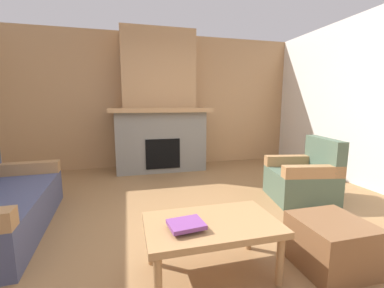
% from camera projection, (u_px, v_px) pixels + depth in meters
% --- Properties ---
extents(ground, '(9.00, 9.00, 0.00)m').
position_uv_depth(ground, '(194.00, 231.00, 2.61)').
color(ground, olive).
extents(wall_back_wood_panel, '(6.00, 0.12, 2.70)m').
position_uv_depth(wall_back_wood_panel, '(157.00, 102.00, 5.26)').
color(wall_back_wood_panel, tan).
rests_on(wall_back_wood_panel, ground).
extents(fireplace, '(1.90, 0.82, 2.70)m').
position_uv_depth(fireplace, '(159.00, 111.00, 4.93)').
color(fireplace, gray).
rests_on(fireplace, ground).
extents(armchair, '(0.89, 0.89, 0.85)m').
position_uv_depth(armchair, '(303.00, 178.00, 3.44)').
color(armchair, '#4C604C').
rests_on(armchair, ground).
extents(coffee_table, '(1.00, 0.60, 0.43)m').
position_uv_depth(coffee_table, '(212.00, 228.00, 1.90)').
color(coffee_table, '#A87A4C').
rests_on(coffee_table, ground).
extents(ottoman, '(0.52, 0.52, 0.40)m').
position_uv_depth(ottoman, '(330.00, 244.00, 2.00)').
color(ottoman, brown).
rests_on(ottoman, ground).
extents(book_stack_near_edge, '(0.26, 0.23, 0.05)m').
position_uv_depth(book_stack_near_edge, '(186.00, 225.00, 1.77)').
color(book_stack_near_edge, '#335699').
rests_on(book_stack_near_edge, coffee_table).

